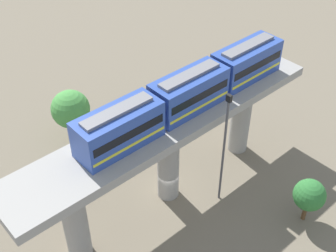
{
  "coord_description": "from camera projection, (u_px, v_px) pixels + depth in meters",
  "views": [
    {
      "loc": [
        -20.89,
        18.64,
        30.47
      ],
      "look_at": [
        2.5,
        -2.21,
        5.18
      ],
      "focal_mm": 48.1,
      "sensor_mm": 36.0,
      "label": 1
    }
  ],
  "objects": [
    {
      "name": "parked_car_orange",
      "position": [
        163.0,
        109.0,
        49.63
      ],
      "size": [
        2.2,
        4.35,
        1.76
      ],
      "rotation": [
        0.0,
        0.0,
        -0.1
      ],
      "color": "orange",
      "rests_on": "ground"
    },
    {
      "name": "viaduct",
      "position": [
        168.0,
        140.0,
        36.87
      ],
      "size": [
        5.2,
        28.85,
        8.64
      ],
      "color": "#999691",
      "rests_on": "ground"
    },
    {
      "name": "tree_near_viaduct",
      "position": [
        309.0,
        195.0,
        36.83
      ],
      "size": [
        2.7,
        2.7,
        4.3
      ],
      "color": "brown",
      "rests_on": "ground"
    },
    {
      "name": "parked_car_silver",
      "position": [
        65.0,
        185.0,
        40.74
      ],
      "size": [
        2.31,
        4.39,
        1.76
      ],
      "rotation": [
        0.0,
        0.0,
        0.13
      ],
      "color": "#B2B5BA",
      "rests_on": "ground"
    },
    {
      "name": "signal_post",
      "position": [
        224.0,
        146.0,
        36.68
      ],
      "size": [
        0.44,
        0.28,
        11.24
      ],
      "color": "#4C4C51",
      "rests_on": "ground"
    },
    {
      "name": "tree_mid_lot",
      "position": [
        71.0,
        109.0,
        44.87
      ],
      "size": [
        3.91,
        3.91,
        5.57
      ],
      "color": "brown",
      "rests_on": "ground"
    },
    {
      "name": "parked_car_white",
      "position": [
        108.0,
        153.0,
        44.07
      ],
      "size": [
        2.58,
        4.47,
        1.76
      ],
      "rotation": [
        0.0,
        0.0,
        -0.2
      ],
      "color": "white",
      "rests_on": "ground"
    },
    {
      "name": "train",
      "position": [
        189.0,
        92.0,
        35.68
      ],
      "size": [
        2.64,
        20.5,
        3.24
      ],
      "color": "#2D4CA5",
      "rests_on": "viaduct"
    },
    {
      "name": "ground_plane",
      "position": [
        168.0,
        193.0,
        40.92
      ],
      "size": [
        120.0,
        120.0,
        0.0
      ],
      "primitive_type": "plane",
      "color": "#706654"
    }
  ]
}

